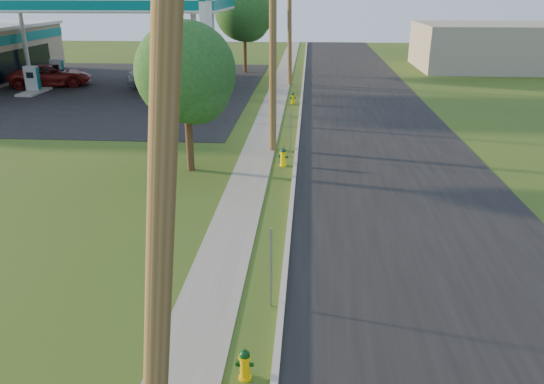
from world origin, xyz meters
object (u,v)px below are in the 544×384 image
object	(u,v)px
fuel_pump_ne	(158,84)
fuel_pump_se	(172,76)
fuel_pump_nw	(33,83)
hydrant_far	(293,98)
tree_lot	(245,13)
fuel_pump_sw	(58,74)
tree_verge	(188,77)
car_red	(51,76)
utility_pole_mid	(273,39)
hydrant_near	(245,364)
hydrant_mid	(283,157)
car_silver	(161,77)
utility_pole_far	(290,19)
price_pylon	(206,19)
utility_pole_near	(161,195)

from	to	relation	value
fuel_pump_ne	fuel_pump_se	size ratio (longest dim) A/B	1.00
fuel_pump_nw	hydrant_far	xyz separation A→B (m)	(18.46, -2.48, -0.35)
tree_lot	hydrant_far	xyz separation A→B (m)	(4.56, -13.38, -4.63)
fuel_pump_sw	tree_verge	bearing A→B (deg)	-53.60
fuel_pump_nw	tree_lot	size ratio (longest dim) A/B	0.41
car_red	utility_pole_mid	bearing A→B (deg)	-150.40
hydrant_near	hydrant_mid	size ratio (longest dim) A/B	0.85
hydrant_far	car_silver	xyz separation A→B (m)	(-9.88, 4.91, 0.46)
fuel_pump_sw	hydrant_near	bearing A→B (deg)	-60.28
hydrant_far	hydrant_near	bearing A→B (deg)	-90.06
fuel_pump_sw	fuel_pump_se	world-z (taller)	same
utility_pole_far	hydrant_mid	distance (m)	20.75
hydrant_near	car_silver	xyz separation A→B (m)	(-9.85, 30.73, 0.50)
fuel_pump_se	hydrant_far	distance (m)	11.47
utility_pole_mid	fuel_pump_nw	world-z (taller)	utility_pole_mid
tree_lot	car_red	distance (m)	16.62
fuel_pump_nw	car_red	world-z (taller)	fuel_pump_nw
price_pylon	car_silver	xyz separation A→B (m)	(-5.42, 9.94, -4.60)
utility_pole_mid	fuel_pump_nw	distance (m)	22.52
tree_lot	hydrant_mid	world-z (taller)	tree_lot
utility_pole_far	price_pylon	bearing A→B (deg)	-107.33
fuel_pump_nw	hydrant_near	distance (m)	33.77
hydrant_near	car_red	bearing A→B (deg)	120.66
utility_pole_near	utility_pole_far	bearing A→B (deg)	90.00
utility_pole_mid	hydrant_near	world-z (taller)	utility_pole_mid
utility_pole_far	fuel_pump_nw	size ratio (longest dim) A/B	2.97
hydrant_near	utility_pole_near	bearing A→B (deg)	-101.14
utility_pole_mid	car_red	size ratio (longest dim) A/B	1.67
tree_verge	car_silver	bearing A→B (deg)	108.66
price_pylon	tree_lot	distance (m)	18.41
price_pylon	hydrant_far	bearing A→B (deg)	48.40
utility_pole_mid	fuel_pump_ne	xyz separation A→B (m)	(-8.90, 13.00, -4.23)
utility_pole_far	hydrant_near	xyz separation A→B (m)	(0.53, -33.29, -4.47)
fuel_pump_se	tree_verge	world-z (taller)	tree_verge
fuel_pump_sw	car_red	bearing A→B (deg)	-90.56
fuel_pump_nw	fuel_pump_sw	xyz separation A→B (m)	(0.00, 4.00, 0.00)
hydrant_far	utility_pole_far	bearing A→B (deg)	94.29
fuel_pump_ne	car_silver	world-z (taller)	fuel_pump_ne
utility_pole_mid	hydrant_mid	bearing A→B (deg)	-75.38
fuel_pump_nw	hydrant_far	size ratio (longest dim) A/B	4.25
utility_pole_near	utility_pole_mid	size ratio (longest dim) A/B	0.97
fuel_pump_se	tree_verge	size ratio (longest dim) A/B	0.54
tree_lot	hydrant_near	size ratio (longest dim) A/B	11.54
hydrant_mid	fuel_pump_sw	bearing A→B (deg)	133.82
fuel_pump_nw	hydrant_near	size ratio (longest dim) A/B	4.76
fuel_pump_nw	price_pylon	xyz separation A→B (m)	(14.00, -7.50, 4.71)
fuel_pump_nw	hydrant_mid	distance (m)	23.98
utility_pole_mid	tree_verge	xyz separation A→B (m)	(-3.05, -3.15, -1.15)
hydrant_near	hydrant_far	bearing A→B (deg)	89.94
hydrant_near	price_pylon	bearing A→B (deg)	102.03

